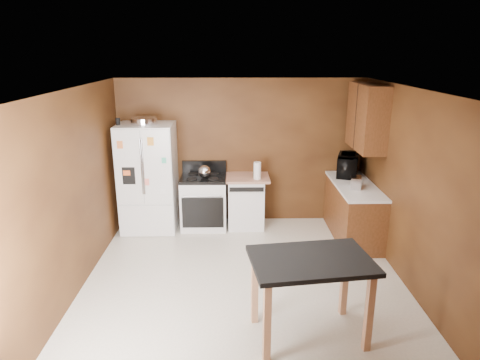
{
  "coord_description": "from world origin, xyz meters",
  "views": [
    {
      "loc": [
        -0.14,
        -4.97,
        2.94
      ],
      "look_at": [
        -0.04,
        0.85,
        1.16
      ],
      "focal_mm": 32.0,
      "sensor_mm": 36.0,
      "label": 1
    }
  ],
  "objects_px": {
    "paper_towel": "(257,171)",
    "green_canister": "(256,173)",
    "roasting_pan": "(144,121)",
    "island": "(311,271)",
    "kettle": "(205,172)",
    "toaster": "(356,182)",
    "pen_cup": "(118,122)",
    "gas_range": "(204,201)",
    "refrigerator": "(148,178)",
    "dishwasher": "(246,201)",
    "microwave": "(348,166)"
  },
  "relations": [
    {
      "from": "toaster",
      "to": "gas_range",
      "type": "distance_m",
      "value": 2.53
    },
    {
      "from": "kettle",
      "to": "paper_towel",
      "type": "distance_m",
      "value": 0.88
    },
    {
      "from": "refrigerator",
      "to": "gas_range",
      "type": "xyz_separation_m",
      "value": [
        0.91,
        0.06,
        -0.44
      ]
    },
    {
      "from": "roasting_pan",
      "to": "green_canister",
      "type": "relative_size",
      "value": 4.07
    },
    {
      "from": "kettle",
      "to": "toaster",
      "type": "bearing_deg",
      "value": -14.31
    },
    {
      "from": "paper_towel",
      "to": "green_canister",
      "type": "relative_size",
      "value": 2.72
    },
    {
      "from": "pen_cup",
      "to": "gas_range",
      "type": "bearing_deg",
      "value": 5.64
    },
    {
      "from": "dishwasher",
      "to": "pen_cup",
      "type": "bearing_deg",
      "value": -175.66
    },
    {
      "from": "toaster",
      "to": "microwave",
      "type": "bearing_deg",
      "value": 100.67
    },
    {
      "from": "pen_cup",
      "to": "refrigerator",
      "type": "distance_m",
      "value": 1.04
    },
    {
      "from": "pen_cup",
      "to": "paper_towel",
      "type": "relative_size",
      "value": 0.38
    },
    {
      "from": "paper_towel",
      "to": "toaster",
      "type": "distance_m",
      "value": 1.59
    },
    {
      "from": "dishwasher",
      "to": "paper_towel",
      "type": "bearing_deg",
      "value": -37.34
    },
    {
      "from": "paper_towel",
      "to": "gas_range",
      "type": "relative_size",
      "value": 0.26
    },
    {
      "from": "roasting_pan",
      "to": "dishwasher",
      "type": "xyz_separation_m",
      "value": [
        1.64,
        0.1,
        -1.4
      ]
    },
    {
      "from": "pen_cup",
      "to": "island",
      "type": "bearing_deg",
      "value": -47.56
    },
    {
      "from": "refrigerator",
      "to": "roasting_pan",
      "type": "bearing_deg",
      "value": -118.46
    },
    {
      "from": "gas_range",
      "to": "toaster",
      "type": "bearing_deg",
      "value": -15.54
    },
    {
      "from": "paper_towel",
      "to": "microwave",
      "type": "bearing_deg",
      "value": 5.86
    },
    {
      "from": "kettle",
      "to": "toaster",
      "type": "height_order",
      "value": "kettle"
    },
    {
      "from": "roasting_pan",
      "to": "island",
      "type": "distance_m",
      "value": 3.81
    },
    {
      "from": "refrigerator",
      "to": "dishwasher",
      "type": "height_order",
      "value": "refrigerator"
    },
    {
      "from": "roasting_pan",
      "to": "kettle",
      "type": "distance_m",
      "value": 1.27
    },
    {
      "from": "paper_towel",
      "to": "dishwasher",
      "type": "xyz_separation_m",
      "value": [
        -0.18,
        0.14,
        -0.58
      ]
    },
    {
      "from": "gas_range",
      "to": "island",
      "type": "relative_size",
      "value": 0.83
    },
    {
      "from": "paper_towel",
      "to": "gas_range",
      "type": "xyz_separation_m",
      "value": [
        -0.9,
        0.11,
        -0.57
      ]
    },
    {
      "from": "roasting_pan",
      "to": "island",
      "type": "xyz_separation_m",
      "value": [
        2.21,
        -2.91,
        -1.08
      ]
    },
    {
      "from": "pen_cup",
      "to": "kettle",
      "type": "bearing_deg",
      "value": 2.91
    },
    {
      "from": "paper_towel",
      "to": "island",
      "type": "bearing_deg",
      "value": -82.22
    },
    {
      "from": "kettle",
      "to": "paper_towel",
      "type": "bearing_deg",
      "value": -3.41
    },
    {
      "from": "roasting_pan",
      "to": "gas_range",
      "type": "relative_size",
      "value": 0.38
    },
    {
      "from": "paper_towel",
      "to": "green_canister",
      "type": "bearing_deg",
      "value": 92.29
    },
    {
      "from": "pen_cup",
      "to": "microwave",
      "type": "distance_m",
      "value": 3.84
    },
    {
      "from": "gas_range",
      "to": "island",
      "type": "height_order",
      "value": "gas_range"
    },
    {
      "from": "microwave",
      "to": "green_canister",
      "type": "bearing_deg",
      "value": 107.62
    },
    {
      "from": "paper_towel",
      "to": "microwave",
      "type": "height_order",
      "value": "microwave"
    },
    {
      "from": "dishwasher",
      "to": "kettle",
      "type": "bearing_deg",
      "value": -172.91
    },
    {
      "from": "pen_cup",
      "to": "toaster",
      "type": "xyz_separation_m",
      "value": [
        3.71,
        -0.53,
        -0.86
      ]
    },
    {
      "from": "pen_cup",
      "to": "green_canister",
      "type": "bearing_deg",
      "value": 4.96
    },
    {
      "from": "pen_cup",
      "to": "refrigerator",
      "type": "relative_size",
      "value": 0.06
    },
    {
      "from": "microwave",
      "to": "roasting_pan",
      "type": "bearing_deg",
      "value": 110.37
    },
    {
      "from": "island",
      "to": "refrigerator",
      "type": "bearing_deg",
      "value": 126.99
    },
    {
      "from": "kettle",
      "to": "paper_towel",
      "type": "xyz_separation_m",
      "value": [
        0.87,
        -0.05,
        0.03
      ]
    },
    {
      "from": "gas_range",
      "to": "dishwasher",
      "type": "height_order",
      "value": "gas_range"
    },
    {
      "from": "kettle",
      "to": "green_canister",
      "type": "distance_m",
      "value": 0.88
    },
    {
      "from": "green_canister",
      "to": "toaster",
      "type": "distance_m",
      "value": 1.66
    },
    {
      "from": "dishwasher",
      "to": "island",
      "type": "bearing_deg",
      "value": -79.21
    },
    {
      "from": "green_canister",
      "to": "island",
      "type": "xyz_separation_m",
      "value": [
        0.4,
        -3.05,
        -0.17
      ]
    },
    {
      "from": "dishwasher",
      "to": "island",
      "type": "relative_size",
      "value": 0.67
    },
    {
      "from": "paper_towel",
      "to": "green_canister",
      "type": "height_order",
      "value": "paper_towel"
    }
  ]
}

